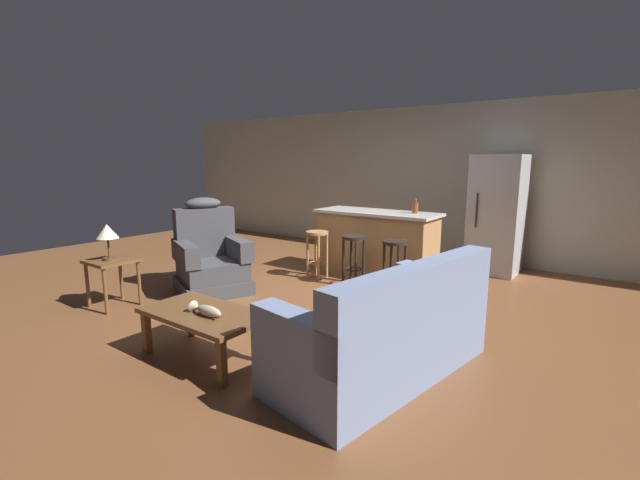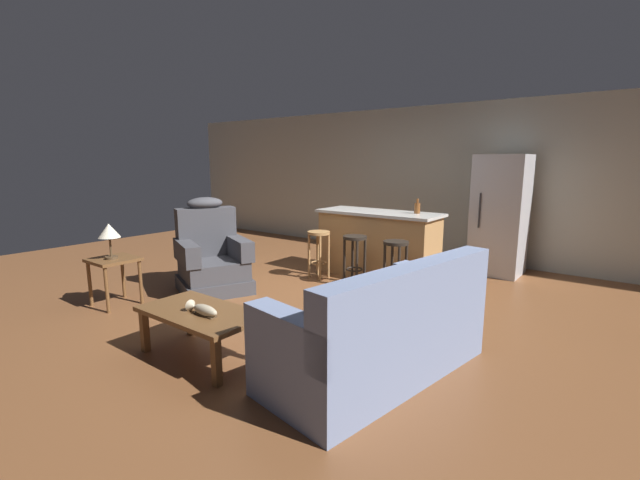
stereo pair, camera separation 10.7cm
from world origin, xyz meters
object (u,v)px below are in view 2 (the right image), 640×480
couch (383,334)px  kitchen_island (378,244)px  bar_stool_left (319,246)px  bar_stool_right (396,257)px  recliner_near_lamp (212,258)px  refrigerator (500,215)px  fish_figurine (203,310)px  end_table (114,267)px  coffee_table (201,317)px  bar_stool_middle (355,251)px  bottle_tall_green (417,208)px  table_lamp (109,232)px

couch → kitchen_island: (-1.54, 2.59, 0.14)m
bar_stool_left → bar_stool_right: bearing=0.0°
recliner_near_lamp → kitchen_island: recliner_near_lamp is taller
couch → refrigerator: refrigerator is taller
bar_stool_right → refrigerator: 2.02m
bar_stool_right → kitchen_island: bearing=134.5°
couch → kitchen_island: size_ratio=1.12×
recliner_near_lamp → fish_figurine: bearing=-16.3°
kitchen_island → bar_stool_right: size_ratio=2.65×
end_table → kitchen_island: bearing=59.5°
coffee_table → refrigerator: size_ratio=0.62×
couch → bar_stool_right: bearing=-55.4°
coffee_table → recliner_near_lamp: recliner_near_lamp is taller
bar_stool_left → refrigerator: bearing=43.0°
end_table → bar_stool_middle: (1.78, 2.39, 0.01)m
couch → bar_stool_right: couch is taller
recliner_near_lamp → bar_stool_left: size_ratio=1.76×
recliner_near_lamp → kitchen_island: (1.36, 1.94, 0.06)m
bottle_tall_green → end_table: bearing=-126.5°
coffee_table → end_table: 1.94m
bar_stool_middle → fish_figurine: bearing=-84.8°
bottle_tall_green → fish_figurine: bearing=-94.9°
refrigerator → bottle_tall_green: refrigerator is taller
recliner_near_lamp → bar_stool_right: bearing=57.5°
bar_stool_left → bottle_tall_green: size_ratio=3.27×
bar_stool_left → couch: bearing=-42.4°
end_table → table_lamp: 0.41m
coffee_table → bar_stool_middle: bearing=93.1°
bar_stool_right → refrigerator: refrigerator is taller
table_lamp → bar_stool_left: table_lamp is taller
coffee_table → table_lamp: bearing=173.6°
coffee_table → refrigerator: refrigerator is taller
kitchen_island → bottle_tall_green: (0.54, 0.11, 0.55)m
bar_stool_right → refrigerator: size_ratio=0.39×
coffee_table → fish_figurine: 0.15m
fish_figurine → end_table: end_table is taller
table_lamp → bottle_tall_green: (2.30, 3.16, 0.16)m
fish_figurine → bar_stool_middle: bar_stool_middle is taller
bar_stool_left → bottle_tall_green: 1.48m
kitchen_island → refrigerator: bearing=41.5°
coffee_table → bar_stool_left: (-0.76, 2.63, 0.11)m
table_lamp → bar_stool_middle: bearing=53.9°
end_table → bar_stool_right: size_ratio=0.82×
bottle_tall_green → kitchen_island: bearing=-168.2°
coffee_table → kitchen_island: (-0.15, 3.26, 0.11)m
bar_stool_middle → bar_stool_right: bearing=0.0°
table_lamp → fish_figurine: bearing=-7.5°
table_lamp → bottle_tall_green: size_ratio=1.97×
fish_figurine → bar_stool_middle: (-0.25, 2.68, 0.01)m
coffee_table → fish_figurine: fish_figurine is taller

